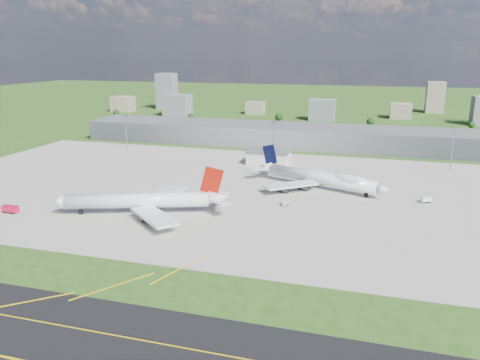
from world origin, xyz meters
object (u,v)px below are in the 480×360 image
(fire_truck, at_px, (10,209))
(airliner_red_twin, at_px, (144,201))
(tug_yellow, at_px, (145,209))
(van_white_far, at_px, (426,200))
(airliner_blue_quad, at_px, (321,178))
(van_white_near, at_px, (286,203))

(fire_truck, bearing_deg, airliner_red_twin, 16.29)
(tug_yellow, height_order, van_white_far, van_white_far)
(airliner_red_twin, xyz_separation_m, tug_yellow, (-1.38, 3.38, -4.80))
(airliner_red_twin, bearing_deg, tug_yellow, -87.08)
(airliner_red_twin, height_order, airliner_blue_quad, airliner_red_twin)
(airliner_red_twin, xyz_separation_m, van_white_near, (58.66, 28.35, -4.40))
(airliner_blue_quad, bearing_deg, van_white_far, 10.59)
(tug_yellow, xyz_separation_m, van_white_far, (123.76, 47.84, 0.43))
(airliner_red_twin, xyz_separation_m, fire_truck, (-57.98, -16.35, -4.02))
(tug_yellow, xyz_separation_m, van_white_near, (60.04, 24.96, 0.40))
(fire_truck, height_order, tug_yellow, fire_truck)
(airliner_red_twin, distance_m, tug_yellow, 6.03)
(airliner_red_twin, distance_m, van_white_near, 65.30)
(airliner_red_twin, height_order, van_white_near, airliner_red_twin)
(fire_truck, relative_size, van_white_near, 1.46)
(fire_truck, relative_size, tug_yellow, 2.07)
(airliner_blue_quad, distance_m, van_white_near, 35.85)
(airliner_blue_quad, relative_size, tug_yellow, 20.24)
(fire_truck, bearing_deg, airliner_blue_quad, 31.69)
(airliner_red_twin, relative_size, van_white_near, 14.76)
(airliner_blue_quad, height_order, van_white_far, airliner_blue_quad)
(van_white_far, bearing_deg, tug_yellow, 169.64)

